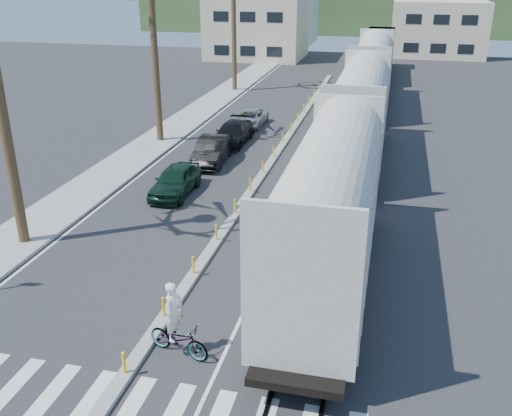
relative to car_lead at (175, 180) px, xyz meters
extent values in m
plane|color=#28282B|center=(3.76, -13.01, -0.75)|extent=(140.00, 140.00, 0.00)
cube|color=gray|center=(-4.74, 11.99, -0.68)|extent=(3.00, 90.00, 0.15)
cube|color=black|center=(8.04, 14.99, -0.72)|extent=(0.12, 100.00, 0.06)
cube|color=black|center=(9.48, 14.99, -0.72)|extent=(0.12, 100.00, 0.06)
cube|color=gray|center=(3.76, 6.99, -0.68)|extent=(0.45, 60.00, 0.15)
cylinder|color=yellow|center=(3.76, -14.01, -0.25)|extent=(0.10, 0.10, 0.70)
cylinder|color=yellow|center=(3.76, -11.01, -0.25)|extent=(0.10, 0.10, 0.70)
cylinder|color=yellow|center=(3.76, -8.01, -0.25)|extent=(0.10, 0.10, 0.70)
cylinder|color=yellow|center=(3.76, -5.01, -0.25)|extent=(0.10, 0.10, 0.70)
cylinder|color=yellow|center=(3.76, -2.01, -0.25)|extent=(0.10, 0.10, 0.70)
cylinder|color=yellow|center=(3.76, 0.99, -0.25)|extent=(0.10, 0.10, 0.70)
cylinder|color=yellow|center=(3.76, 3.99, -0.25)|extent=(0.10, 0.10, 0.70)
cylinder|color=yellow|center=(3.76, 6.99, -0.25)|extent=(0.10, 0.10, 0.70)
cylinder|color=yellow|center=(3.76, 9.99, -0.25)|extent=(0.10, 0.10, 0.70)
cylinder|color=yellow|center=(3.76, 12.99, -0.25)|extent=(0.10, 0.10, 0.70)
cylinder|color=yellow|center=(3.76, 15.99, -0.25)|extent=(0.10, 0.10, 0.70)
cylinder|color=yellow|center=(3.76, 18.99, -0.25)|extent=(0.10, 0.10, 0.70)
cylinder|color=yellow|center=(3.76, 21.99, -0.25)|extent=(0.10, 0.10, 0.70)
cylinder|color=yellow|center=(3.76, 24.99, -0.25)|extent=(0.10, 0.10, 0.70)
cylinder|color=yellow|center=(3.76, 27.99, -0.25)|extent=(0.10, 0.10, 0.70)
cube|color=silver|center=(3.76, -15.01, -0.75)|extent=(14.00, 2.20, 0.01)
cube|color=silver|center=(-3.04, 11.99, -0.75)|extent=(0.12, 90.00, 0.01)
cube|color=silver|center=(6.26, 11.99, -0.75)|extent=(0.12, 90.00, 0.01)
cube|color=#BBB7AB|center=(8.76, -7.50, 1.95)|extent=(3.00, 12.88, 3.40)
cylinder|color=#BBB7AB|center=(8.76, -7.50, 3.65)|extent=(2.90, 12.58, 2.90)
cube|color=black|center=(8.76, -7.50, -0.25)|extent=(2.60, 12.88, 1.00)
cube|color=#BBB7AB|center=(8.76, 7.50, 1.95)|extent=(3.00, 12.88, 3.40)
cylinder|color=#BBB7AB|center=(8.76, 7.50, 3.65)|extent=(2.90, 12.58, 2.90)
cube|color=black|center=(8.76, 7.50, -0.25)|extent=(2.60, 12.88, 1.00)
cube|color=#BBB7AB|center=(8.76, 22.50, 1.95)|extent=(3.00, 12.88, 3.40)
cylinder|color=#BBB7AB|center=(8.76, 22.50, 3.65)|extent=(2.90, 12.58, 2.90)
cube|color=black|center=(8.76, 22.50, -0.25)|extent=(2.60, 12.88, 1.00)
cube|color=#4C4C4F|center=(8.76, 38.50, 0.30)|extent=(3.00, 17.00, 0.50)
cube|color=gold|center=(8.76, 37.50, 1.85)|extent=(2.70, 12.24, 2.60)
cube|color=gold|center=(8.76, 44.28, 2.15)|extent=(3.00, 3.74, 3.20)
cube|color=black|center=(8.76, 38.50, -0.30)|extent=(2.60, 13.60, 0.90)
cylinder|color=brown|center=(-4.24, -7.01, 4.75)|extent=(0.44, 0.44, 11.00)
cylinder|color=brown|center=(-4.54, 8.99, 4.25)|extent=(0.44, 0.44, 10.00)
cylinder|color=brown|center=(-4.24, 26.99, 5.25)|extent=(0.44, 0.44, 12.00)
cube|color=beige|center=(-7.24, 48.99, 3.25)|extent=(12.00, 10.00, 8.00)
cube|color=beige|center=(-9.24, 64.99, 4.25)|extent=(14.00, 12.00, 10.00)
cube|color=beige|center=(15.76, 56.99, 2.75)|extent=(12.00, 10.00, 7.00)
imported|color=black|center=(0.00, 0.00, 0.00)|extent=(1.87, 4.45, 1.50)
imported|color=black|center=(0.29, 5.42, 0.03)|extent=(2.32, 4.98, 1.56)
imported|color=black|center=(0.40, 9.65, -0.03)|extent=(2.32, 5.08, 1.44)
imported|color=#B7BABC|center=(0.42, 14.47, -0.16)|extent=(2.14, 4.34, 1.18)
imported|color=#9EA0A5|center=(4.91, -12.64, -0.20)|extent=(1.79, 2.46, 1.10)
imported|color=white|center=(4.81, -12.64, 0.76)|extent=(0.93, 0.81, 1.92)
camera|label=1|loc=(10.54, -26.09, 10.18)|focal=40.00mm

